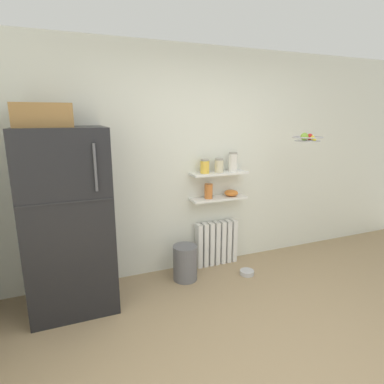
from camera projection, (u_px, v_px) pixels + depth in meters
The scene contains 14 objects.
ground_plane at pixel (258, 340), 2.65m from camera, with size 7.04×7.04×0.00m, color #9E8460.
back_wall at pixel (190, 162), 3.74m from camera, with size 7.04×0.10×2.60m, color silver.
refrigerator at pixel (68, 216), 2.96m from camera, with size 0.77×0.72×1.94m.
radiator at pixel (216, 243), 3.97m from camera, with size 0.54×0.12×0.55m.
wall_shelf_lower at pixel (218, 198), 3.81m from camera, with size 0.69×0.22×0.03m, color white.
wall_shelf_upper at pixel (219, 173), 3.73m from camera, with size 0.69×0.22×0.03m, color white.
storage_jar_0 at pixel (205, 166), 3.65m from camera, with size 0.11×0.11×0.16m.
storage_jar_1 at pixel (219, 165), 3.71m from camera, with size 0.11×0.11×0.16m.
storage_jar_2 at pixel (233, 162), 3.77m from camera, with size 0.11×0.11×0.23m.
vase at pixel (209, 191), 3.74m from camera, with size 0.10×0.10×0.17m, color #CC7033.
shelf_bowl at pixel (231, 193), 3.86m from camera, with size 0.17×0.17×0.08m, color orange.
trash_bin at pixel (185, 263), 3.60m from camera, with size 0.28×0.28×0.41m, color slate.
pet_food_bowl at pixel (247, 272), 3.75m from camera, with size 0.17×0.17×0.05m, color #B7B7BC.
hanging_fruit_basket at pixel (308, 138), 3.54m from camera, with size 0.34×0.34×0.10m.
Camera 1 is at (-1.37, -1.41, 1.83)m, focal length 29.55 mm.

